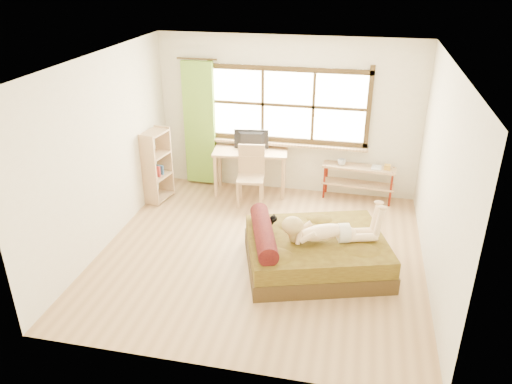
% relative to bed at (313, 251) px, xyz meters
% --- Properties ---
extents(floor, '(4.50, 4.50, 0.00)m').
position_rel_bed_xyz_m(floor, '(-0.75, 0.19, -0.25)').
color(floor, '#9E754C').
rests_on(floor, ground).
extents(ceiling, '(4.50, 4.50, 0.00)m').
position_rel_bed_xyz_m(ceiling, '(-0.75, 0.19, 2.45)').
color(ceiling, white).
rests_on(ceiling, wall_back).
extents(wall_back, '(4.50, 0.00, 4.50)m').
position_rel_bed_xyz_m(wall_back, '(-0.75, 2.44, 1.10)').
color(wall_back, silver).
rests_on(wall_back, floor).
extents(wall_front, '(4.50, 0.00, 4.50)m').
position_rel_bed_xyz_m(wall_front, '(-0.75, -2.06, 1.10)').
color(wall_front, silver).
rests_on(wall_front, floor).
extents(wall_left, '(0.00, 4.50, 4.50)m').
position_rel_bed_xyz_m(wall_left, '(-3.00, 0.19, 1.10)').
color(wall_left, silver).
rests_on(wall_left, floor).
extents(wall_right, '(0.00, 4.50, 4.50)m').
position_rel_bed_xyz_m(wall_right, '(1.50, 0.19, 1.10)').
color(wall_right, silver).
rests_on(wall_right, floor).
extents(window, '(2.80, 0.16, 1.46)m').
position_rel_bed_xyz_m(window, '(-0.75, 2.41, 1.26)').
color(window, '#FFEDBF').
rests_on(window, wall_back).
extents(curtain, '(0.55, 0.10, 2.20)m').
position_rel_bed_xyz_m(curtain, '(-2.30, 2.32, 0.90)').
color(curtain, '#5D8C26').
rests_on(curtain, wall_back).
extents(bed, '(2.17, 1.93, 0.69)m').
position_rel_bed_xyz_m(bed, '(0.00, 0.00, 0.00)').
color(bed, '#2F220E').
rests_on(bed, floor).
extents(woman, '(1.33, 0.73, 0.55)m').
position_rel_bed_xyz_m(woman, '(0.19, -0.04, 0.48)').
color(woman, beige).
rests_on(woman, bed).
extents(kitten, '(0.29, 0.19, 0.22)m').
position_rel_bed_xyz_m(kitten, '(-0.68, 0.11, 0.32)').
color(kitten, black).
rests_on(kitten, bed).
extents(desk, '(1.34, 0.74, 0.80)m').
position_rel_bed_xyz_m(desk, '(-1.34, 2.14, 0.44)').
color(desk, '#A58259').
rests_on(desk, floor).
extents(monitor, '(0.60, 0.15, 0.34)m').
position_rel_bed_xyz_m(monitor, '(-1.34, 2.19, 0.72)').
color(monitor, black).
rests_on(monitor, desk).
extents(chair, '(0.50, 0.50, 1.00)m').
position_rel_bed_xyz_m(chair, '(-1.25, 1.78, 0.31)').
color(chair, '#A58259').
rests_on(chair, floor).
extents(pipe_shelf, '(1.24, 0.41, 0.69)m').
position_rel_bed_xyz_m(pipe_shelf, '(0.54, 2.26, 0.20)').
color(pipe_shelf, '#A58259').
rests_on(pipe_shelf, floor).
extents(cup, '(0.14, 0.14, 0.10)m').
position_rel_bed_xyz_m(cup, '(0.23, 2.26, 0.42)').
color(cup, gray).
rests_on(cup, pipe_shelf).
extents(book, '(0.18, 0.24, 0.02)m').
position_rel_bed_xyz_m(book, '(0.73, 2.26, 0.37)').
color(book, gray).
rests_on(book, pipe_shelf).
extents(bookshelf, '(0.39, 0.58, 1.24)m').
position_rel_bed_xyz_m(bookshelf, '(-2.83, 1.53, 0.38)').
color(bookshelf, '#A58259').
rests_on(bookshelf, floor).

